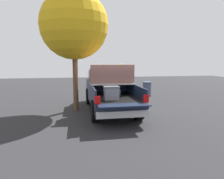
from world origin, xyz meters
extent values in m
plane|color=#262628|center=(0.00, 0.00, 0.00)|extent=(40.00, 40.00, 0.00)
cube|color=#162138|center=(0.00, 0.00, 0.63)|extent=(5.50, 1.92, 0.44)
cube|color=black|center=(-1.20, 0.00, 0.87)|extent=(2.80, 1.80, 0.04)
cube|color=#162138|center=(-1.20, 0.93, 1.10)|extent=(2.80, 0.06, 0.50)
cube|color=#162138|center=(-1.20, -0.93, 1.10)|extent=(2.80, 0.06, 0.50)
cube|color=#162138|center=(0.17, 0.00, 1.10)|extent=(0.06, 1.80, 0.50)
cube|color=#162138|center=(-2.88, 0.00, 0.87)|extent=(0.55, 1.80, 0.04)
cube|color=#B2B2B7|center=(-0.43, 0.00, 1.37)|extent=(1.25, 1.92, 0.04)
cube|color=#162138|center=(1.35, 0.00, 1.10)|extent=(2.30, 1.92, 0.50)
cube|color=#2D3842|center=(1.25, 0.00, 1.59)|extent=(1.94, 1.76, 0.49)
cube|color=#162138|center=(2.70, 0.00, 1.04)|extent=(0.40, 1.82, 0.38)
cube|color=#B2B2B7|center=(-2.72, 0.00, 0.53)|extent=(0.24, 1.92, 0.24)
cube|color=red|center=(-2.62, 0.88, 1.03)|extent=(0.06, 0.20, 0.28)
cube|color=red|center=(-2.62, -0.88, 1.03)|extent=(0.06, 0.20, 0.28)
cylinder|color=black|center=(1.75, 0.88, 0.43)|extent=(0.86, 0.30, 0.86)
cylinder|color=black|center=(1.75, -0.88, 0.43)|extent=(0.86, 0.30, 0.86)
cylinder|color=black|center=(-1.75, 0.88, 0.43)|extent=(0.86, 0.30, 0.86)
cylinder|color=black|center=(-1.75, -0.88, 0.43)|extent=(0.86, 0.30, 0.86)
cube|color=slate|center=(-1.88, 0.26, 1.13)|extent=(0.40, 0.55, 0.47)
cube|color=#505359|center=(-1.88, 0.26, 1.39)|extent=(0.44, 0.59, 0.05)
ellipsoid|color=black|center=(-1.59, -0.03, 1.09)|extent=(0.20, 0.32, 0.40)
ellipsoid|color=black|center=(-1.70, -0.03, 1.03)|extent=(0.09, 0.22, 0.18)
cube|color=brown|center=(-0.43, 0.00, 1.60)|extent=(0.82, 1.92, 0.42)
cube|color=brown|center=(-0.76, 0.00, 2.01)|extent=(0.16, 1.92, 0.40)
cube|color=brown|center=(-0.38, 0.86, 1.92)|extent=(0.58, 0.20, 0.22)
cube|color=brown|center=(-0.38, -0.86, 1.92)|extent=(0.58, 0.20, 0.22)
cube|color=yellow|center=(-0.43, 0.43, 2.22)|extent=(0.92, 0.03, 0.02)
cube|color=yellow|center=(-0.43, -0.43, 2.22)|extent=(0.92, 0.03, 0.02)
cylinder|color=brown|center=(0.37, 1.60, 1.53)|extent=(0.24, 0.24, 3.06)
sphere|color=gold|center=(0.37, 1.60, 4.01)|extent=(3.16, 3.16, 3.16)
cylinder|color=#3F4C66|center=(3.45, -3.12, 0.45)|extent=(0.56, 0.56, 0.90)
cylinder|color=#3F4C66|center=(3.45, -3.12, 0.94)|extent=(0.60, 0.60, 0.08)
camera|label=1|loc=(-9.59, 1.64, 2.39)|focal=33.05mm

